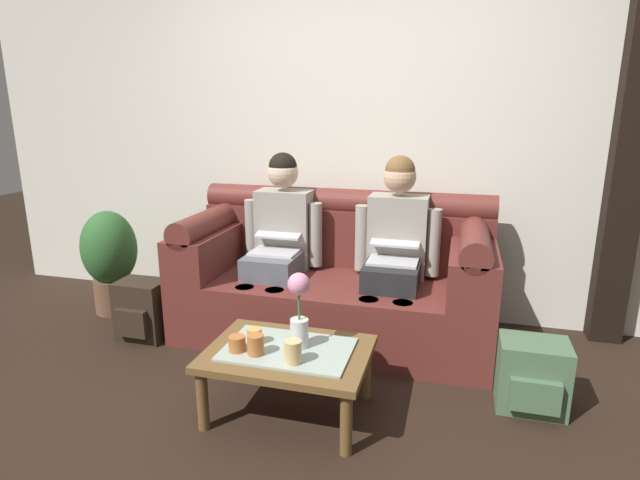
% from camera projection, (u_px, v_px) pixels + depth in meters
% --- Properties ---
extents(ground_plane, '(14.00, 14.00, 0.00)m').
position_uv_depth(ground_plane, '(278.00, 431.00, 2.47)').
color(ground_plane, black).
extents(back_wall_patterned, '(6.00, 0.12, 2.90)m').
position_uv_depth(back_wall_patterned, '(354.00, 116.00, 3.69)').
color(back_wall_patterned, silver).
rests_on(back_wall_patterned, ground_plane).
extents(timber_pillar, '(0.20, 0.20, 2.90)m').
position_uv_depth(timber_pillar, '(634.00, 118.00, 3.12)').
color(timber_pillar, black).
rests_on(timber_pillar, ground_plane).
extents(couch, '(2.04, 0.88, 0.96)m').
position_uv_depth(couch, '(335.00, 281.00, 3.46)').
color(couch, maroon).
rests_on(couch, ground_plane).
extents(person_left, '(0.56, 0.67, 1.22)m').
position_uv_depth(person_left, '(279.00, 237.00, 3.49)').
color(person_left, '#595B66').
rests_on(person_left, ground_plane).
extents(person_right, '(0.56, 0.67, 1.22)m').
position_uv_depth(person_right, '(395.00, 245.00, 3.29)').
color(person_right, '#232326').
rests_on(person_right, ground_plane).
extents(coffee_table, '(0.81, 0.58, 0.36)m').
position_uv_depth(coffee_table, '(288.00, 358.00, 2.55)').
color(coffee_table, brown).
rests_on(coffee_table, ground_plane).
extents(flower_vase, '(0.11, 0.11, 0.39)m').
position_uv_depth(flower_vase, '(299.00, 308.00, 2.50)').
color(flower_vase, silver).
rests_on(flower_vase, coffee_table).
extents(cup_near_left, '(0.08, 0.08, 0.08)m').
position_uv_depth(cup_near_left, '(237.00, 343.00, 2.50)').
color(cup_near_left, '#B26633').
rests_on(cup_near_left, coffee_table).
extents(cup_near_right, '(0.08, 0.08, 0.10)m').
position_uv_depth(cup_near_right, '(256.00, 345.00, 2.47)').
color(cup_near_right, '#B26633').
rests_on(cup_near_right, coffee_table).
extents(cup_far_center, '(0.07, 0.07, 0.08)m').
position_uv_depth(cup_far_center, '(255.00, 336.00, 2.58)').
color(cup_far_center, gold).
rests_on(cup_far_center, coffee_table).
extents(cup_far_left, '(0.08, 0.08, 0.11)m').
position_uv_depth(cup_far_left, '(293.00, 352.00, 2.38)').
color(cup_far_left, '#DBB77A').
rests_on(cup_far_left, coffee_table).
extents(backpack_left, '(0.32, 0.28, 0.40)m').
position_uv_depth(backpack_left, '(142.00, 311.00, 3.42)').
color(backpack_left, '#2D2319').
rests_on(backpack_left, ground_plane).
extents(backpack_right, '(0.34, 0.30, 0.37)m').
position_uv_depth(backpack_right, '(532.00, 376.00, 2.62)').
color(backpack_right, '#4C6B4C').
rests_on(backpack_right, ground_plane).
extents(potted_plant, '(0.40, 0.40, 0.78)m').
position_uv_depth(potted_plant, '(110.00, 257.00, 3.82)').
color(potted_plant, brown).
rests_on(potted_plant, ground_plane).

